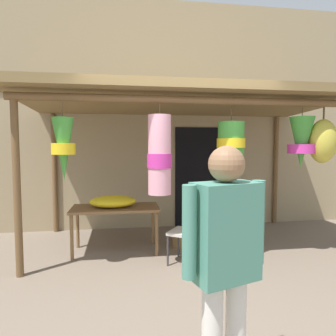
# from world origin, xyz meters

# --- Properties ---
(ground_plane) EXTENTS (30.00, 30.00, 0.00)m
(ground_plane) POSITION_xyz_m (0.00, 0.00, 0.00)
(ground_plane) COLOR #756656
(shop_facade) EXTENTS (12.38, 0.29, 4.44)m
(shop_facade) POSITION_xyz_m (0.00, 2.28, 2.22)
(shop_facade) COLOR #9E8966
(shop_facade) RESTS_ON ground_plane
(market_stall_canopy) EXTENTS (4.95, 2.47, 2.46)m
(market_stall_canopy) POSITION_xyz_m (0.31, 0.92, 2.13)
(market_stall_canopy) COLOR brown
(market_stall_canopy) RESTS_ON ground_plane
(display_table) EXTENTS (1.31, 0.64, 0.70)m
(display_table) POSITION_xyz_m (-0.86, 0.85, 0.62)
(display_table) COLOR brown
(display_table) RESTS_ON ground_plane
(flower_heap_on_table) EXTENTS (0.70, 0.49, 0.17)m
(flower_heap_on_table) POSITION_xyz_m (-0.88, 0.84, 0.79)
(flower_heap_on_table) COLOR yellow
(flower_heap_on_table) RESTS_ON display_table
(folding_chair) EXTENTS (0.56, 0.56, 0.84)m
(folding_chair) POSITION_xyz_m (0.17, 0.20, 0.50)
(folding_chair) COLOR beige
(folding_chair) RESTS_ON ground_plane
(wicker_basket_spare) EXTENTS (0.40, 0.40, 0.26)m
(wicker_basket_spare) POSITION_xyz_m (0.24, 0.94, 0.13)
(wicker_basket_spare) COLOR olive
(wicker_basket_spare) RESTS_ON ground_plane
(vendor_in_orange) EXTENTS (0.57, 0.33, 1.62)m
(vendor_in_orange) POSITION_xyz_m (-0.11, -1.97, 0.96)
(vendor_in_orange) COLOR silver
(vendor_in_orange) RESTS_ON ground_plane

